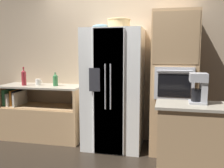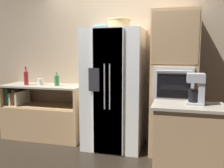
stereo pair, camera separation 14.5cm
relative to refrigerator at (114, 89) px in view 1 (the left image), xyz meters
name	(u,v)px [view 1 (the left image)]	position (x,y,z in m)	size (l,w,h in m)	color
ground_plane	(112,147)	(-0.01, -0.04, -0.92)	(20.00, 20.00, 0.00)	black
wall_back	(118,58)	(-0.01, 0.40, 0.48)	(12.00, 0.06, 2.80)	tan
counter_left	(42,119)	(-1.29, 0.09, -0.58)	(1.40, 0.56, 0.93)	tan
refrigerator	(114,89)	(0.00, 0.00, 0.00)	(0.89, 0.76, 1.85)	white
wall_oven	(173,83)	(0.90, 0.03, 0.12)	(0.64, 0.74, 2.07)	tan
island_counter	(190,146)	(1.07, -0.98, -0.45)	(0.76, 0.47, 0.94)	tan
wicker_basket	(119,23)	(0.09, -0.04, 1.00)	(0.35, 0.35, 0.14)	tan
fruit_bowl	(101,27)	(-0.21, 0.05, 0.96)	(0.28, 0.28, 0.07)	#668C99
bottle_tall	(24,77)	(-1.56, 0.02, 0.15)	(0.08, 0.08, 0.31)	maroon
bottle_short	(55,80)	(-1.01, 0.08, 0.11)	(0.08, 0.08, 0.22)	#33723F
mug	(38,82)	(-1.34, 0.10, 0.06)	(0.12, 0.09, 0.11)	silver
coffee_maker	(200,87)	(1.16, -0.92, 0.20)	(0.18, 0.19, 0.33)	#B2B2B7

